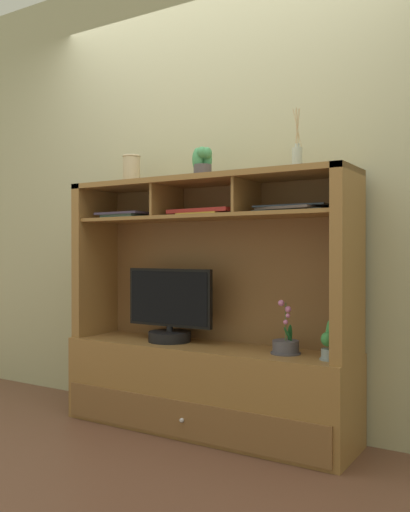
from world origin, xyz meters
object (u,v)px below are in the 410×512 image
at_px(magazine_stack_centre, 127,215).
at_px(potted_orchid, 286,345).
at_px(ceramic_vase, 131,170).
at_px(magazine_stack_right, 203,212).
at_px(diffuser_bottle, 297,158).
at_px(potted_fern, 332,342).
at_px(magazine_stack_left, 292,209).
at_px(potted_succulent, 202,162).
at_px(tv_monitor, 170,312).
at_px(media_console, 206,354).

bearing_deg(magazine_stack_centre, potted_orchid, 1.22).
bearing_deg(ceramic_vase, potted_orchid, -2.18).
height_order(magazine_stack_right, diffuser_bottle, diffuser_bottle).
bearing_deg(magazine_stack_centre, potted_fern, -0.56).
bearing_deg(ceramic_vase, magazine_stack_centre, -74.80).
xyz_separation_m(magazine_stack_left, potted_succulent, (-0.51, -0.04, 0.27)).
relative_size(tv_monitor, magazine_stack_centre, 1.72).
bearing_deg(potted_succulent, magazine_stack_centre, -178.66).
bearing_deg(potted_fern, ceramic_vase, 176.72).
relative_size(potted_orchid, ceramic_vase, 1.53).
relative_size(media_console, magazine_stack_right, 4.06).
distance_m(potted_orchid, ceramic_vase, 1.40).
distance_m(potted_orchid, diffuser_bottle, 0.94).
height_order(magazine_stack_centre, diffuser_bottle, diffuser_bottle).
distance_m(magazine_stack_left, diffuser_bottle, 0.25).
distance_m(magazine_stack_centre, potted_succulent, 0.59).
height_order(magazine_stack_centre, ceramic_vase, ceramic_vase).
height_order(tv_monitor, magazine_stack_left, magazine_stack_left).
bearing_deg(potted_succulent, media_console, 84.07).
bearing_deg(magazine_stack_right, magazine_stack_left, 6.57).
xyz_separation_m(magazine_stack_left, magazine_stack_centre, (-1.02, -0.06, -0.00)).
bearing_deg(tv_monitor, media_console, 5.01).
distance_m(potted_fern, potted_succulent, 1.18).
height_order(media_console, magazine_stack_right, media_console).
height_order(potted_orchid, magazine_stack_centre, magazine_stack_centre).
xyz_separation_m(potted_orchid, potted_fern, (0.25, -0.03, 0.04)).
bearing_deg(potted_succulent, diffuser_bottle, 2.77).
bearing_deg(magazine_stack_left, potted_orchid, -117.71).
relative_size(magazine_stack_right, diffuser_bottle, 1.32).
relative_size(media_console, potted_orchid, 6.11).
distance_m(tv_monitor, magazine_stack_centre, 0.63).
bearing_deg(potted_succulent, magazine_stack_right, -45.18).
relative_size(magazine_stack_centre, potted_succulent, 1.97).
bearing_deg(magazine_stack_left, ceramic_vase, 179.75).
distance_m(tv_monitor, potted_succulent, 0.86).
relative_size(potted_fern, ceramic_vase, 1.09).
height_order(diffuser_bottle, potted_succulent, diffuser_bottle).
relative_size(potted_fern, magazine_stack_left, 0.50).
relative_size(magazine_stack_left, magazine_stack_centre, 1.20).
bearing_deg(magazine_stack_left, potted_succulent, -175.04).
bearing_deg(magazine_stack_right, magazine_stack_centre, 179.92).
bearing_deg(diffuser_bottle, magazine_stack_centre, -177.93).
bearing_deg(potted_succulent, ceramic_vase, 174.84).
height_order(media_console, magazine_stack_left, media_console).
bearing_deg(tv_monitor, diffuser_bottle, 1.12).
relative_size(potted_orchid, magazine_stack_right, 0.66).
bearing_deg(potted_succulent, potted_orchid, 1.10).
bearing_deg(ceramic_vase, tv_monitor, -6.91).
bearing_deg(magazine_stack_left, potted_fern, -16.47).
bearing_deg(magazine_stack_right, tv_monitor, 174.31).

